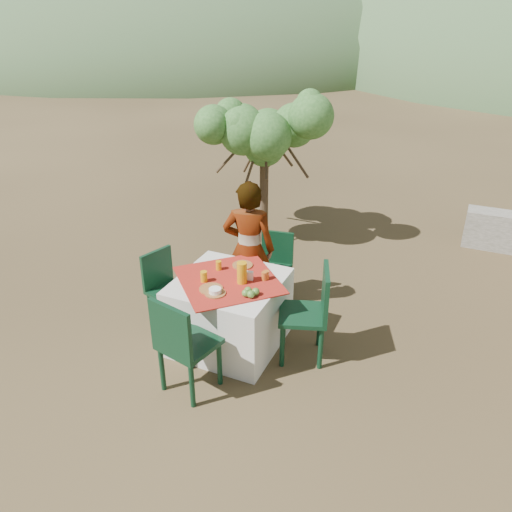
# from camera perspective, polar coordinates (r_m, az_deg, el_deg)

# --- Properties ---
(ground) EXTENTS (160.00, 160.00, 0.00)m
(ground) POSITION_cam_1_polar(r_m,az_deg,el_deg) (5.63, -4.00, -7.95)
(ground) COLOR #342717
(ground) RESTS_ON ground
(table) EXTENTS (1.30, 1.30, 0.76)m
(table) POSITION_cam_1_polar(r_m,az_deg,el_deg) (5.16, -3.06, -6.38)
(table) COLOR silver
(table) RESTS_ON ground
(chair_far) EXTENTS (0.43, 0.43, 0.83)m
(chair_far) POSITION_cam_1_polar(r_m,az_deg,el_deg) (5.91, 2.22, -0.86)
(chair_far) COLOR black
(chair_far) RESTS_ON ground
(chair_near) EXTENTS (0.55, 0.55, 0.99)m
(chair_near) POSITION_cam_1_polar(r_m,az_deg,el_deg) (4.49, -8.44, -9.78)
(chair_near) COLOR black
(chair_near) RESTS_ON ground
(chair_left) EXTENTS (0.50, 0.50, 0.86)m
(chair_left) POSITION_cam_1_polar(r_m,az_deg,el_deg) (5.52, -10.41, -3.30)
(chair_left) COLOR black
(chair_left) RESTS_ON ground
(chair_right) EXTENTS (0.58, 0.58, 0.99)m
(chair_right) POSITION_cam_1_polar(r_m,az_deg,el_deg) (4.90, 6.37, -6.13)
(chair_right) COLOR black
(chair_right) RESTS_ON ground
(person) EXTENTS (0.65, 0.51, 1.58)m
(person) POSITION_cam_1_polar(r_m,az_deg,el_deg) (5.49, -0.82, 0.74)
(person) COLOR #8C6651
(person) RESTS_ON ground
(shrub_tree) EXTENTS (1.65, 1.62, 1.95)m
(shrub_tree) POSITION_cam_1_polar(r_m,az_deg,el_deg) (7.08, 1.61, 13.23)
(shrub_tree) COLOR #483624
(shrub_tree) RESTS_ON ground
(hill_near_left) EXTENTS (40.00, 40.00, 16.00)m
(hill_near_left) POSITION_cam_1_polar(r_m,az_deg,el_deg) (39.73, -7.32, 22.09)
(hill_near_left) COLOR #375731
(hill_near_left) RESTS_ON ground
(hill_far_center) EXTENTS (60.00, 60.00, 24.00)m
(hill_far_center) POSITION_cam_1_polar(r_m,az_deg,el_deg) (56.49, 19.02, 22.35)
(hill_far_center) COLOR gray
(hill_far_center) RESTS_ON ground
(plate_far) EXTENTS (0.22, 0.22, 0.01)m
(plate_far) POSITION_cam_1_polar(r_m,az_deg,el_deg) (5.21, -1.55, -1.05)
(plate_far) COLOR brown
(plate_far) RESTS_ON table
(plate_near) EXTENTS (0.23, 0.23, 0.01)m
(plate_near) POSITION_cam_1_polar(r_m,az_deg,el_deg) (4.80, -5.16, -3.77)
(plate_near) COLOR brown
(plate_near) RESTS_ON table
(glass_far) EXTENTS (0.06, 0.06, 0.10)m
(glass_far) POSITION_cam_1_polar(r_m,az_deg,el_deg) (5.13, -4.29, -1.08)
(glass_far) COLOR orange
(glass_far) RESTS_ON table
(glass_near) EXTENTS (0.07, 0.07, 0.11)m
(glass_near) POSITION_cam_1_polar(r_m,az_deg,el_deg) (4.92, -5.98, -2.35)
(glass_near) COLOR orange
(glass_near) RESTS_ON table
(juice_pitcher) EXTENTS (0.10, 0.10, 0.22)m
(juice_pitcher) POSITION_cam_1_polar(r_m,az_deg,el_deg) (4.85, -1.62, -1.93)
(juice_pitcher) COLOR orange
(juice_pitcher) RESTS_ON table
(bowl_plate) EXTENTS (0.20, 0.20, 0.01)m
(bowl_plate) POSITION_cam_1_polar(r_m,az_deg,el_deg) (4.73, -4.69, -4.25)
(bowl_plate) COLOR brown
(bowl_plate) RESTS_ON table
(white_bowl) EXTENTS (0.12, 0.12, 0.04)m
(white_bowl) POSITION_cam_1_polar(r_m,az_deg,el_deg) (4.72, -4.70, -3.96)
(white_bowl) COLOR white
(white_bowl) RESTS_ON bowl_plate
(jar_left) EXTENTS (0.06, 0.06, 0.09)m
(jar_left) POSITION_cam_1_polar(r_m,az_deg,el_deg) (4.93, 0.95, -2.30)
(jar_left) COLOR #C06321
(jar_left) RESTS_ON table
(jar_right) EXTENTS (0.06, 0.06, 0.09)m
(jar_right) POSITION_cam_1_polar(r_m,az_deg,el_deg) (4.95, 1.20, -2.17)
(jar_right) COLOR #C06321
(jar_right) RESTS_ON table
(napkin_holder) EXTENTS (0.08, 0.06, 0.09)m
(napkin_holder) POSITION_cam_1_polar(r_m,az_deg,el_deg) (4.93, -0.73, -2.26)
(napkin_holder) COLOR white
(napkin_holder) RESTS_ON table
(fruit_cluster) EXTENTS (0.15, 0.14, 0.07)m
(fruit_cluster) POSITION_cam_1_polar(r_m,az_deg,el_deg) (4.67, -0.69, -4.18)
(fruit_cluster) COLOR #507D2D
(fruit_cluster) RESTS_ON table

